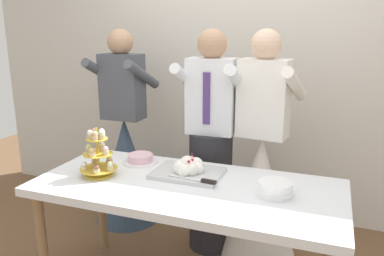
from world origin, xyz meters
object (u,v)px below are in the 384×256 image
dessert_table (187,195)px  cupcake_stand (98,156)px  main_cake_tray (188,169)px  person_bride (260,181)px  plate_stack (275,189)px  round_cake (140,159)px  person_groom (211,155)px  person_guest (126,156)px

dessert_table → cupcake_stand: cupcake_stand is taller
main_cake_tray → person_bride: (0.36, 0.53, -0.23)m
dessert_table → cupcake_stand: (-0.56, -0.06, 0.20)m
main_cake_tray → plate_stack: 0.56m
cupcake_stand → person_bride: (0.87, 0.73, -0.32)m
cupcake_stand → round_cake: cupcake_stand is taller
round_cake → person_groom: 0.55m
plate_stack → dessert_table: bearing=-177.9°
person_groom → person_guest: bearing=167.9°
round_cake → person_bride: 0.89m
main_cake_tray → person_guest: bearing=141.2°
dessert_table → plate_stack: plate_stack is taller
person_bride → main_cake_tray: bearing=-123.9°
person_groom → plate_stack: bearing=-47.6°
plate_stack → main_cake_tray: bearing=168.4°
dessert_table → person_groom: 0.64m
main_cake_tray → round_cake: main_cake_tray is taller
dessert_table → plate_stack: 0.52m
dessert_table → round_cake: 0.50m
person_guest → round_cake: bearing=-51.6°
round_cake → person_groom: size_ratio=0.14×
plate_stack → person_groom: size_ratio=0.12×
dessert_table → round_cake: bearing=151.0°
dessert_table → person_bride: (0.32, 0.66, -0.12)m
cupcake_stand → round_cake: (0.13, 0.30, -0.10)m
cupcake_stand → main_cake_tray: (0.52, 0.19, -0.09)m
person_bride → plate_stack: bearing=-73.5°
person_groom → person_bride: (0.37, 0.03, -0.16)m
plate_stack → person_bride: person_bride is taller
cupcake_stand → person_guest: (-0.32, 0.87, -0.32)m
dessert_table → plate_stack: (0.51, 0.02, 0.11)m
cupcake_stand → person_bride: person_bride is taller
person_guest → main_cake_tray: bearing=-38.8°
person_groom → person_guest: size_ratio=1.00×
round_cake → dessert_table: bearing=-29.0°
main_cake_tray → person_guest: 1.11m
main_cake_tray → person_groom: person_groom is taller
cupcake_stand → plate_stack: bearing=4.4°
dessert_table → person_guest: 1.20m
cupcake_stand → round_cake: size_ratio=1.27×
round_cake → person_groom: bearing=46.2°
cupcake_stand → plate_stack: (1.07, 0.08, -0.09)m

